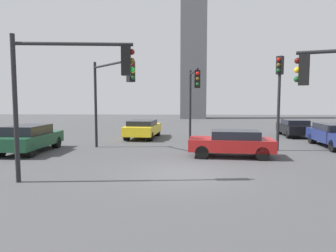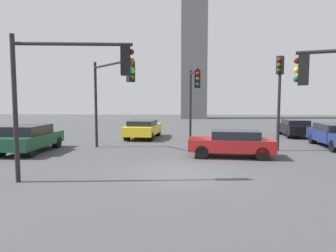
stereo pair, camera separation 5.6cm
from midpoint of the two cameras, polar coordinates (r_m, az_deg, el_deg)
name	(u,v)px [view 1 (the left image)]	position (r m, az deg, el deg)	size (l,w,h in m)	color
ground_plane	(183,173)	(11.94, 2.74, -8.88)	(93.52, 93.52, 0.00)	#424244
traffic_light_0	(193,90)	(18.68, 4.79, 6.80)	(0.52, 3.55, 4.84)	black
traffic_light_2	(279,85)	(17.84, 20.34, 7.27)	(0.46, 0.48, 5.27)	black
traffic_light_3	(71,78)	(10.89, -18.11, 8.73)	(4.15, 0.60, 5.08)	black
traffic_light_4	(111,85)	(16.64, -10.85, 7.65)	(2.98, 3.60, 5.11)	black
car_1	(143,128)	(22.47, -4.88, -0.44)	(2.46, 4.70, 1.36)	yellow
car_2	(30,138)	(18.05, -24.96, -2.06)	(2.02, 4.46, 1.50)	#19472D
car_3	(232,143)	(15.38, 11.95, -3.11)	(4.32, 2.21, 1.34)	maroon
car_4	(294,127)	(25.40, 22.84, -0.25)	(2.09, 4.10, 1.34)	black
skyline_tower	(193,10)	(48.92, 4.82, 21.14)	(3.91, 3.91, 32.96)	slate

